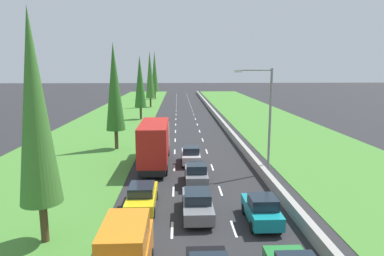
{
  "coord_description": "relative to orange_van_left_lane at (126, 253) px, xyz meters",
  "views": [
    {
      "loc": [
        -1.37,
        -2.6,
        8.98
      ],
      "look_at": [
        0.57,
        43.12,
        0.83
      ],
      "focal_mm": 31.34,
      "sensor_mm": 36.0,
      "label": 1
    }
  ],
  "objects": [
    {
      "name": "ground_plane",
      "position": [
        3.57,
        49.71,
        -1.4
      ],
      "size": [
        300.0,
        300.0,
        0.0
      ],
      "primitive_type": "plane",
      "color": "#28282B",
      "rests_on": "ground"
    },
    {
      "name": "grass_verge_left",
      "position": [
        -9.08,
        49.71,
        -1.38
      ],
      "size": [
        14.0,
        140.0,
        0.04
      ],
      "primitive_type": "cube",
      "color": "#478433",
      "rests_on": "ground"
    },
    {
      "name": "grass_verge_right",
      "position": [
        17.92,
        49.71,
        -1.38
      ],
      "size": [
        14.0,
        140.0,
        0.04
      ],
      "primitive_type": "cube",
      "color": "#478433",
      "rests_on": "ground"
    },
    {
      "name": "median_barrier",
      "position": [
        9.27,
        49.71,
        -0.97
      ],
      "size": [
        0.44,
        120.0,
        0.85
      ],
      "primitive_type": "cube",
      "color": "#9E9B93",
      "rests_on": "ground"
    },
    {
      "name": "lane_markings",
      "position": [
        3.57,
        49.71,
        -1.39
      ],
      "size": [
        3.64,
        116.0,
        0.01
      ],
      "color": "white",
      "rests_on": "ground"
    },
    {
      "name": "orange_van_left_lane",
      "position": [
        0.0,
        0.0,
        0.0
      ],
      "size": [
        1.96,
        4.9,
        2.82
      ],
      "color": "orange",
      "rests_on": "ground"
    },
    {
      "name": "yellow_sedan_left_lane",
      "position": [
        -0.17,
        7.78,
        -0.59
      ],
      "size": [
        1.82,
        4.5,
        1.64
      ],
      "color": "yellow",
      "rests_on": "ground"
    },
    {
      "name": "grey_sedan_centre_lane",
      "position": [
        3.35,
        6.52,
        -0.59
      ],
      "size": [
        1.82,
        4.5,
        1.64
      ],
      "color": "slate",
      "rests_on": "ground"
    },
    {
      "name": "grey_hatchback_centre_lane",
      "position": [
        3.59,
        12.24,
        -0.56
      ],
      "size": [
        1.74,
        3.9,
        1.72
      ],
      "color": "slate",
      "rests_on": "ground"
    },
    {
      "name": "teal_hatchback_right_lane",
      "position": [
        7.06,
        5.39,
        -0.56
      ],
      "size": [
        1.74,
        3.9,
        1.72
      ],
      "color": "teal",
      "rests_on": "ground"
    },
    {
      "name": "silver_hatchback_centre_lane",
      "position": [
        3.4,
        18.0,
        -0.56
      ],
      "size": [
        1.74,
        3.9,
        1.72
      ],
      "color": "silver",
      "rests_on": "ground"
    },
    {
      "name": "red_box_truck_left_lane",
      "position": [
        0.05,
        17.6,
        0.78
      ],
      "size": [
        2.46,
        9.4,
        4.18
      ],
      "color": "black",
      "rests_on": "ground"
    },
    {
      "name": "poplar_tree_nearest",
      "position": [
        -4.8,
        3.72,
        5.61
      ],
      "size": [
        2.1,
        2.1,
        11.92
      ],
      "color": "#4C3823",
      "rests_on": "ground"
    },
    {
      "name": "poplar_tree_second",
      "position": [
        -4.74,
        24.3,
        5.55
      ],
      "size": [
        2.1,
        2.1,
        11.8
      ],
      "color": "#4C3823",
      "rests_on": "ground"
    },
    {
      "name": "poplar_tree_third",
      "position": [
        -4.42,
        46.77,
        5.28
      ],
      "size": [
        2.08,
        2.08,
        11.26
      ],
      "color": "#4C3823",
      "rests_on": "ground"
    },
    {
      "name": "poplar_tree_fourth",
      "position": [
        -4.18,
        65.65,
        6.16
      ],
      "size": [
        2.13,
        2.13,
        13.01
      ],
      "color": "#4C3823",
      "rests_on": "ground"
    },
    {
      "name": "poplar_tree_fifth",
      "position": [
        -4.56,
        87.26,
        6.69
      ],
      "size": [
        2.15,
        2.15,
        14.07
      ],
      "color": "#4C3823",
      "rests_on": "ground"
    },
    {
      "name": "street_light_mast",
      "position": [
        9.6,
        14.68,
        3.83
      ],
      "size": [
        3.2,
        0.28,
        9.0
      ],
      "color": "gray",
      "rests_on": "ground"
    }
  ]
}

